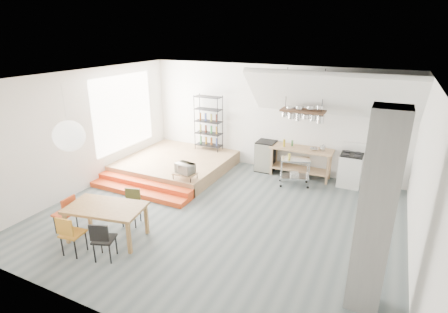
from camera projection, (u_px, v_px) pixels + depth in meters
The scene contains 26 objects.
floor at pixel (220, 216), 8.25m from camera, with size 8.00×8.00×0.00m, color #4F5A5C.
wall_back at pixel (271, 118), 10.67m from camera, with size 8.00×0.04×3.20m, color silver.
wall_left at pixel (86, 131), 9.35m from camera, with size 0.04×7.00×3.20m, color silver.
wall_right at pixel (425, 185), 6.06m from camera, with size 0.04×7.00×3.20m, color silver.
ceiling at pixel (219, 78), 7.16m from camera, with size 8.00×7.00×0.02m, color white.
slope_ceiling at pixel (331, 95), 9.10m from camera, with size 4.40×1.80×0.15m, color white.
window_pane at pixel (124, 112), 10.54m from camera, with size 0.02×2.50×2.20m, color white.
platform at pixel (177, 164), 10.90m from camera, with size 3.00×3.00×0.40m, color #9A764D.
step_lower at pixel (137, 192), 9.30m from camera, with size 3.00×0.35×0.13m, color #E84A1B.
step_upper at pixel (145, 185), 9.57m from camera, with size 3.00×0.35×0.27m, color #E84A1B.
concrete_column at pixel (375, 215), 5.08m from camera, with size 0.50×0.50×3.20m, color gray.
kitchen_counter at pixel (301, 157), 10.25m from camera, with size 1.80×0.60×0.91m.
stove at pixel (350, 169), 9.73m from camera, with size 0.60×0.60×1.18m.
pot_rack at pixel (304, 114), 9.59m from camera, with size 1.20×0.50×1.43m.
wire_shelving at pixel (208, 122), 11.33m from camera, with size 0.88×0.38×1.80m.
microwave_shelf at pixel (185, 174), 9.27m from camera, with size 0.60×0.40×0.16m.
paper_lantern at pixel (69, 136), 6.77m from camera, with size 0.60×0.60×0.60m, color white.
dining_table at pixel (106, 210), 7.15m from camera, with size 1.71×1.17×0.74m.
chair_mustard at pixel (70, 232), 6.65m from camera, with size 0.44×0.44×0.85m.
chair_black at pixel (102, 238), 6.49m from camera, with size 0.49×0.49×0.83m.
chair_olive at pixel (132, 203), 7.81m from camera, with size 0.46×0.46×0.81m.
chair_red at pixel (66, 211), 7.43m from camera, with size 0.41×0.41×0.84m.
rolling_cart at pixel (295, 168), 9.73m from camera, with size 0.90×0.67×0.79m.
mini_fridge at pixel (266, 156), 10.80m from camera, with size 0.56×0.56×0.95m, color black.
microwave at pixel (185, 168), 9.22m from camera, with size 0.49×0.33×0.27m, color beige.
bowl at pixel (314, 149), 9.95m from camera, with size 0.24×0.24×0.06m, color silver.
Camera 1 is at (3.28, -6.50, 4.12)m, focal length 28.00 mm.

